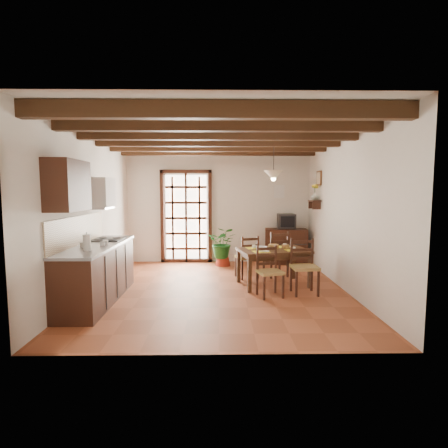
{
  "coord_description": "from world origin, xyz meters",
  "views": [
    {
      "loc": [
        -0.0,
        -6.15,
        1.79
      ],
      "look_at": [
        0.1,
        0.4,
        1.15
      ],
      "focal_mm": 28.0,
      "sensor_mm": 36.0,
      "label": 1
    }
  ],
  "objects_px": {
    "kitchen_counter": "(98,272)",
    "sideboard": "(286,246)",
    "chair_near_left": "(270,281)",
    "chair_near_right": "(304,277)",
    "crt_tv": "(286,221)",
    "chair_far_right": "(276,262)",
    "potted_plant": "(223,242)",
    "dining_table": "(273,254)",
    "chair_far_left": "(247,265)",
    "pendant_lamp": "(274,174)"
  },
  "relations": [
    {
      "from": "kitchen_counter",
      "to": "sideboard",
      "type": "distance_m",
      "value": 4.57
    },
    {
      "from": "chair_near_left",
      "to": "sideboard",
      "type": "height_order",
      "value": "sideboard"
    },
    {
      "from": "chair_near_right",
      "to": "sideboard",
      "type": "height_order",
      "value": "chair_near_right"
    },
    {
      "from": "chair_near_left",
      "to": "crt_tv",
      "type": "bearing_deg",
      "value": 58.98
    },
    {
      "from": "chair_far_right",
      "to": "crt_tv",
      "type": "height_order",
      "value": "crt_tv"
    },
    {
      "from": "crt_tv",
      "to": "potted_plant",
      "type": "bearing_deg",
      "value": -171.6
    },
    {
      "from": "dining_table",
      "to": "potted_plant",
      "type": "bearing_deg",
      "value": 105.42
    },
    {
      "from": "dining_table",
      "to": "chair_near_left",
      "type": "bearing_deg",
      "value": -116.1
    },
    {
      "from": "dining_table",
      "to": "sideboard",
      "type": "bearing_deg",
      "value": 59.74
    },
    {
      "from": "chair_near_right",
      "to": "chair_far_right",
      "type": "distance_m",
      "value": 1.29
    },
    {
      "from": "kitchen_counter",
      "to": "potted_plant",
      "type": "distance_m",
      "value": 3.33
    },
    {
      "from": "kitchen_counter",
      "to": "sideboard",
      "type": "height_order",
      "value": "kitchen_counter"
    },
    {
      "from": "sideboard",
      "to": "chair_far_left",
      "type": "bearing_deg",
      "value": -120.96
    },
    {
      "from": "dining_table",
      "to": "chair_far_right",
      "type": "bearing_deg",
      "value": 63.79
    },
    {
      "from": "dining_table",
      "to": "pendant_lamp",
      "type": "relative_size",
      "value": 1.67
    },
    {
      "from": "kitchen_counter",
      "to": "chair_far_right",
      "type": "xyz_separation_m",
      "value": [
        3.15,
        1.58,
        -0.18
      ]
    },
    {
      "from": "kitchen_counter",
      "to": "chair_far_right",
      "type": "relative_size",
      "value": 2.37
    },
    {
      "from": "sideboard",
      "to": "chair_near_left",
      "type": "bearing_deg",
      "value": -99.86
    },
    {
      "from": "sideboard",
      "to": "pendant_lamp",
      "type": "bearing_deg",
      "value": -101.84
    },
    {
      "from": "chair_near_right",
      "to": "chair_far_right",
      "type": "height_order",
      "value": "chair_far_right"
    },
    {
      "from": "dining_table",
      "to": "crt_tv",
      "type": "height_order",
      "value": "crt_tv"
    },
    {
      "from": "chair_near_right",
      "to": "chair_far_left",
      "type": "relative_size",
      "value": 1.08
    },
    {
      "from": "chair_far_right",
      "to": "pendant_lamp",
      "type": "height_order",
      "value": "pendant_lamp"
    },
    {
      "from": "kitchen_counter",
      "to": "sideboard",
      "type": "bearing_deg",
      "value": 38.18
    },
    {
      "from": "pendant_lamp",
      "to": "dining_table",
      "type": "bearing_deg",
      "value": -90.0
    },
    {
      "from": "dining_table",
      "to": "pendant_lamp",
      "type": "distance_m",
      "value": 1.48
    },
    {
      "from": "dining_table",
      "to": "chair_far_left",
      "type": "height_order",
      "value": "chair_far_left"
    },
    {
      "from": "chair_far_left",
      "to": "crt_tv",
      "type": "relative_size",
      "value": 2.11
    },
    {
      "from": "kitchen_counter",
      "to": "potted_plant",
      "type": "relative_size",
      "value": 1.17
    },
    {
      "from": "dining_table",
      "to": "sideboard",
      "type": "xyz_separation_m",
      "value": [
        0.61,
        1.94,
        -0.17
      ]
    },
    {
      "from": "sideboard",
      "to": "pendant_lamp",
      "type": "xyz_separation_m",
      "value": [
        -0.61,
        -1.84,
        1.65
      ]
    },
    {
      "from": "crt_tv",
      "to": "sideboard",
      "type": "bearing_deg",
      "value": 91.04
    },
    {
      "from": "chair_far_left",
      "to": "dining_table",
      "type": "bearing_deg",
      "value": 108.78
    },
    {
      "from": "crt_tv",
      "to": "potted_plant",
      "type": "height_order",
      "value": "potted_plant"
    },
    {
      "from": "crt_tv",
      "to": "chair_far_left",
      "type": "bearing_deg",
      "value": -126.69
    },
    {
      "from": "chair_near_left",
      "to": "chair_far_left",
      "type": "xyz_separation_m",
      "value": [
        -0.28,
        1.26,
        0.01
      ]
    },
    {
      "from": "chair_far_left",
      "to": "chair_far_right",
      "type": "xyz_separation_m",
      "value": [
        0.61,
        0.14,
        0.02
      ]
    },
    {
      "from": "pendant_lamp",
      "to": "chair_near_left",
      "type": "bearing_deg",
      "value": -101.8
    },
    {
      "from": "chair_far_left",
      "to": "sideboard",
      "type": "relative_size",
      "value": 0.87
    },
    {
      "from": "chair_near_right",
      "to": "pendant_lamp",
      "type": "relative_size",
      "value": 1.12
    },
    {
      "from": "chair_far_left",
      "to": "potted_plant",
      "type": "bearing_deg",
      "value": -87.71
    },
    {
      "from": "kitchen_counter",
      "to": "dining_table",
      "type": "relative_size",
      "value": 1.6
    },
    {
      "from": "chair_far_left",
      "to": "potted_plant",
      "type": "distance_m",
      "value": 1.3
    },
    {
      "from": "chair_far_left",
      "to": "sideboard",
      "type": "bearing_deg",
      "value": -147.46
    },
    {
      "from": "sideboard",
      "to": "potted_plant",
      "type": "height_order",
      "value": "potted_plant"
    },
    {
      "from": "dining_table",
      "to": "chair_near_left",
      "type": "relative_size",
      "value": 1.67
    },
    {
      "from": "chair_near_left",
      "to": "chair_far_left",
      "type": "relative_size",
      "value": 0.97
    },
    {
      "from": "chair_near_left",
      "to": "crt_tv",
      "type": "relative_size",
      "value": 2.05
    },
    {
      "from": "kitchen_counter",
      "to": "chair_far_right",
      "type": "height_order",
      "value": "kitchen_counter"
    },
    {
      "from": "potted_plant",
      "to": "chair_near_left",
      "type": "bearing_deg",
      "value": -72.69
    }
  ]
}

